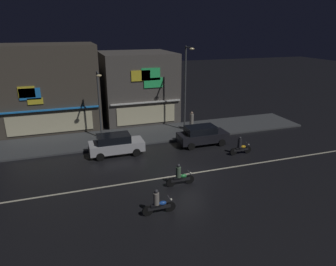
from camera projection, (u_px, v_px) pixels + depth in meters
name	position (u px, v px, depth m)	size (l,w,h in m)	color
ground_plane	(187.00, 174.00, 21.40)	(140.00, 140.00, 0.00)	black
lane_divider_stripe	(187.00, 174.00, 21.40)	(28.83, 0.16, 0.01)	beige
sidewalk_far	(153.00, 134.00, 29.21)	(30.35, 4.83, 0.14)	#424447
storefront_left_block	(48.00, 87.00, 30.17)	(9.44, 6.53, 8.19)	#4C443A
storefront_center_block	(137.00, 86.00, 33.51)	(7.49, 7.53, 7.19)	#56514C
streetlamp_west	(99.00, 99.00, 26.54)	(0.44, 1.64, 6.03)	#47494C
streetlamp_mid	(186.00, 83.00, 28.51)	(0.44, 1.64, 7.96)	#47494C
pedestrian_on_sidewalk	(192.00, 122.00, 29.78)	(0.38, 0.38, 1.86)	gray
parked_car_near_kerb	(202.00, 135.00, 26.52)	(4.30, 1.98, 1.67)	black
parked_car_trailing	(116.00, 144.00, 24.46)	(4.30, 1.98, 1.67)	silver
motorcycle_lead	(240.00, 147.00, 24.53)	(1.90, 0.60, 1.52)	black
motorcycle_following	(158.00, 204.00, 16.68)	(1.90, 0.60, 1.52)	black
motorcycle_opposite_lane	(180.00, 176.00, 19.71)	(1.90, 0.60, 1.52)	black
traffic_cone	(102.00, 151.00, 24.74)	(0.36, 0.36, 0.55)	orange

